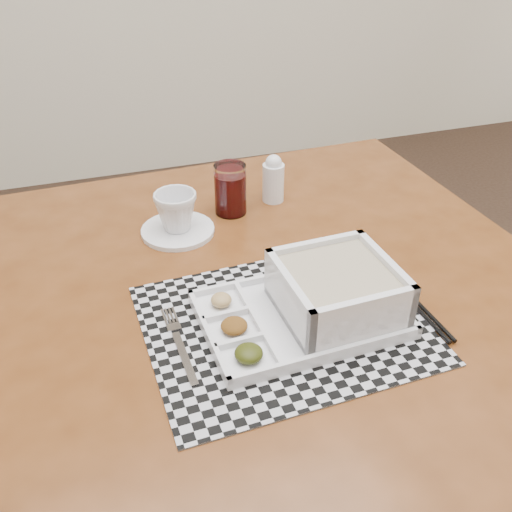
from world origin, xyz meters
The scene contains 10 objects.
dining_table centered at (-0.40, 0.24, 0.71)m, with size 1.10×1.10×0.80m.
placemat centered at (-0.41, 0.13, 0.80)m, with size 0.44×0.37×0.00m, color #ADADB5.
serving_tray centered at (-0.34, 0.13, 0.84)m, with size 0.33×0.23×0.10m.
fork centered at (-0.58, 0.14, 0.80)m, with size 0.02×0.19×0.00m.
spoon centered at (-0.18, 0.17, 0.80)m, with size 0.04×0.18×0.01m.
chopsticks centered at (-0.18, 0.12, 0.80)m, with size 0.03×0.24×0.01m.
saucer centered at (-0.51, 0.47, 0.80)m, with size 0.15×0.15×0.01m, color silver.
cup centered at (-0.51, 0.47, 0.85)m, with size 0.09×0.09×0.08m, color silver.
juice_glass centered at (-0.38, 0.52, 0.85)m, with size 0.07×0.07×0.11m.
creamer_bottle centered at (-0.28, 0.54, 0.85)m, with size 0.05×0.05×0.11m.
Camera 1 is at (-0.67, -0.53, 1.41)m, focal length 40.00 mm.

